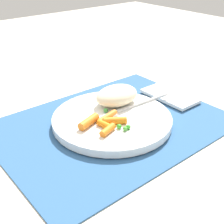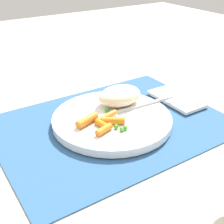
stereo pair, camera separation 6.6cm
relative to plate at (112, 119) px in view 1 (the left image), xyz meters
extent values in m
plane|color=beige|center=(0.00, 0.00, -0.01)|extent=(2.40, 2.40, 0.00)
cube|color=#2D5684|center=(0.00, 0.00, -0.01)|extent=(0.49, 0.37, 0.01)
cylinder|color=white|center=(0.00, 0.00, 0.00)|extent=(0.26, 0.26, 0.02)
ellipsoid|color=beige|center=(-0.05, -0.04, 0.03)|extent=(0.11, 0.08, 0.04)
cylinder|color=orange|center=(0.04, 0.03, 0.01)|extent=(0.02, 0.04, 0.01)
cylinder|color=orange|center=(0.02, 0.03, 0.02)|extent=(0.05, 0.04, 0.02)
cylinder|color=orange|center=(0.02, 0.01, 0.01)|extent=(0.05, 0.02, 0.01)
cylinder|color=orange|center=(0.06, 0.00, 0.02)|extent=(0.06, 0.03, 0.02)
cylinder|color=orange|center=(0.05, 0.05, 0.02)|extent=(0.04, 0.02, 0.01)
sphere|color=green|center=(0.02, 0.06, 0.01)|extent=(0.01, 0.01, 0.01)
sphere|color=green|center=(0.02, 0.05, 0.01)|extent=(0.01, 0.01, 0.01)
sphere|color=#50A742|center=(0.03, 0.02, 0.01)|extent=(0.01, 0.01, 0.01)
sphere|color=green|center=(0.01, 0.00, 0.01)|extent=(0.01, 0.01, 0.01)
sphere|color=#469045|center=(0.04, 0.00, 0.01)|extent=(0.01, 0.01, 0.01)
sphere|color=green|center=(0.00, -0.02, 0.01)|extent=(0.01, 0.01, 0.01)
sphere|color=green|center=(0.00, 0.03, 0.01)|extent=(0.01, 0.01, 0.01)
sphere|color=#3E9039|center=(0.04, 0.01, 0.01)|extent=(0.01, 0.01, 0.01)
sphere|color=#53A63D|center=(0.01, 0.02, 0.01)|extent=(0.01, 0.01, 0.01)
sphere|color=green|center=(0.01, 0.06, 0.01)|extent=(0.01, 0.01, 0.01)
cube|color=silver|center=(0.01, 0.00, 0.01)|extent=(0.05, 0.02, 0.01)
cube|color=silver|center=(-0.09, 0.00, 0.01)|extent=(0.16, 0.01, 0.01)
cube|color=white|center=(-0.20, -0.01, 0.00)|extent=(0.07, 0.14, 0.01)
camera|label=1|loc=(0.37, 0.45, 0.34)|focal=49.31mm
camera|label=2|loc=(0.32, 0.49, 0.34)|focal=49.31mm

